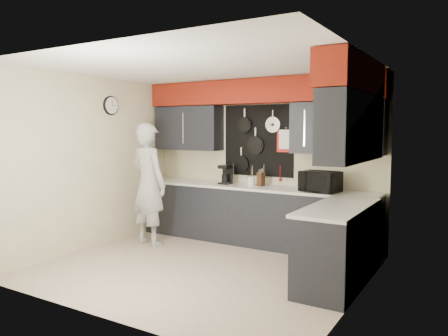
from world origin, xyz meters
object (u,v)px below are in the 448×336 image
Objects in this scene: coffee_maker at (226,174)px; microwave at (320,182)px; person at (149,184)px; knife_block at (261,179)px; utensil_crock at (251,181)px.

microwave is at bearing -3.80° from coffee_maker.
knife_block is at bearing -136.22° from person.
utensil_crock is (-1.15, 0.09, -0.07)m from microwave.
utensil_crock is at bearing -2.13° from coffee_maker.
person is at bearing -151.29° from microwave.
coffee_maker reaches higher than knife_block.
microwave is 1.02m from knife_block.
microwave is 2.53× the size of knife_block.
utensil_crock is 0.08× the size of person.
microwave is 1.62m from coffee_maker.
coffee_maker is at bearing -172.89° from microwave.
coffee_maker is (-0.47, 0.02, 0.09)m from utensil_crock.
knife_block is 0.15m from utensil_crock.
person is at bearing -146.56° from utensil_crock.
person reaches higher than coffee_maker.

